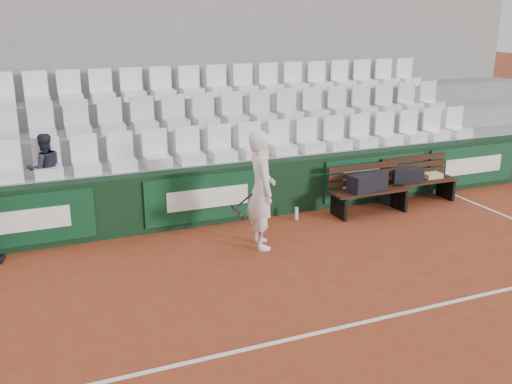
# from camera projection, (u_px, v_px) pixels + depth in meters

# --- Properties ---
(ground) EXTENTS (80.00, 80.00, 0.00)m
(ground) POSITION_uv_depth(u_px,v_px,m) (325.00, 331.00, 6.66)
(ground) COLOR #943C21
(ground) RESTS_ON ground
(court_baseline) EXTENTS (18.00, 0.06, 0.01)m
(court_baseline) POSITION_uv_depth(u_px,v_px,m) (325.00, 331.00, 6.66)
(court_baseline) COLOR white
(court_baseline) RESTS_ON ground
(back_barrier) EXTENTS (18.00, 0.34, 1.00)m
(back_barrier) POSITION_uv_depth(u_px,v_px,m) (219.00, 194.00, 10.06)
(back_barrier) COLOR black
(back_barrier) RESTS_ON ground
(grandstand_tier_front) EXTENTS (18.00, 0.95, 1.00)m
(grandstand_tier_front) POSITION_uv_depth(u_px,v_px,m) (205.00, 185.00, 10.59)
(grandstand_tier_front) COLOR gray
(grandstand_tier_front) RESTS_ON ground
(grandstand_tier_mid) EXTENTS (18.00, 0.95, 1.45)m
(grandstand_tier_mid) POSITION_uv_depth(u_px,v_px,m) (190.00, 162.00, 11.36)
(grandstand_tier_mid) COLOR #969693
(grandstand_tier_mid) RESTS_ON ground
(grandstand_tier_back) EXTENTS (18.00, 0.95, 1.90)m
(grandstand_tier_back) POSITION_uv_depth(u_px,v_px,m) (178.00, 141.00, 12.14)
(grandstand_tier_back) COLOR gray
(grandstand_tier_back) RESTS_ON ground
(grandstand_rear_wall) EXTENTS (18.00, 0.30, 4.40)m
(grandstand_rear_wall) POSITION_uv_depth(u_px,v_px,m) (168.00, 79.00, 12.31)
(grandstand_rear_wall) COLOR gray
(grandstand_rear_wall) RESTS_ON ground
(seat_row_front) EXTENTS (11.90, 0.44, 0.63)m
(seat_row_front) POSITION_uv_depth(u_px,v_px,m) (207.00, 144.00, 10.19)
(seat_row_front) COLOR white
(seat_row_front) RESTS_ON grandstand_tier_front
(seat_row_mid) EXTENTS (11.90, 0.44, 0.63)m
(seat_row_mid) POSITION_uv_depth(u_px,v_px,m) (191.00, 111.00, 10.90)
(seat_row_mid) COLOR silver
(seat_row_mid) RESTS_ON grandstand_tier_mid
(seat_row_back) EXTENTS (11.90, 0.44, 0.63)m
(seat_row_back) POSITION_uv_depth(u_px,v_px,m) (177.00, 82.00, 11.60)
(seat_row_back) COLOR white
(seat_row_back) RESTS_ON grandstand_tier_back
(bench_left) EXTENTS (1.50, 0.56, 0.45)m
(bench_left) POSITION_uv_depth(u_px,v_px,m) (369.00, 201.00, 10.55)
(bench_left) COLOR #351A0F
(bench_left) RESTS_ON ground
(bench_right) EXTENTS (1.50, 0.56, 0.45)m
(bench_right) POSITION_uv_depth(u_px,v_px,m) (419.00, 191.00, 11.18)
(bench_right) COLOR #341A0F
(bench_right) RESTS_ON ground
(sports_bag_left) EXTENTS (0.78, 0.43, 0.31)m
(sports_bag_left) POSITION_uv_depth(u_px,v_px,m) (367.00, 182.00, 10.40)
(sports_bag_left) COLOR black
(sports_bag_left) RESTS_ON bench_left
(sports_bag_right) EXTENTS (0.63, 0.42, 0.27)m
(sports_bag_right) POSITION_uv_depth(u_px,v_px,m) (407.00, 175.00, 10.94)
(sports_bag_right) COLOR black
(sports_bag_right) RESTS_ON bench_right
(towel) EXTENTS (0.35, 0.26, 0.10)m
(towel) POSITION_uv_depth(u_px,v_px,m) (432.00, 175.00, 11.24)
(towel) COLOR #CFBF86
(towel) RESTS_ON bench_right
(sports_bag_ground) EXTENTS (0.50, 0.35, 0.28)m
(sports_bag_ground) POSITION_uv_depth(u_px,v_px,m) (393.00, 196.00, 11.14)
(sports_bag_ground) COLOR black
(sports_bag_ground) RESTS_ON ground
(water_bottle_near) EXTENTS (0.06, 0.06, 0.23)m
(water_bottle_near) POSITION_uv_depth(u_px,v_px,m) (296.00, 214.00, 10.24)
(water_bottle_near) COLOR silver
(water_bottle_near) RESTS_ON ground
(water_bottle_far) EXTENTS (0.08, 0.08, 0.27)m
(water_bottle_far) POSITION_uv_depth(u_px,v_px,m) (402.00, 202.00, 10.80)
(water_bottle_far) COLOR silver
(water_bottle_far) RESTS_ON ground
(tennis_player) EXTENTS (0.77, 0.75, 1.87)m
(tennis_player) POSITION_uv_depth(u_px,v_px,m) (261.00, 190.00, 8.84)
(tennis_player) COLOR white
(tennis_player) RESTS_ON ground
(spectator_c) EXTENTS (0.63, 0.52, 1.16)m
(spectator_c) POSITION_uv_depth(u_px,v_px,m) (42.00, 142.00, 9.16)
(spectator_c) COLOR #1D222C
(spectator_c) RESTS_ON grandstand_tier_front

